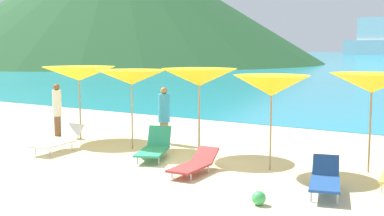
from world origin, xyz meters
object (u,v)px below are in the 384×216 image
at_px(umbrella_2, 199,77).
at_px(lounge_chair_2, 154,147).
at_px(umbrella_0, 79,74).
at_px(umbrella_1, 131,77).
at_px(umbrella_4, 372,83).
at_px(lounge_chair_0, 325,178).
at_px(beachgoer_0, 57,108).
at_px(beachgoer_1, 164,114).
at_px(beach_ball, 259,198).
at_px(umbrella_3, 272,86).
at_px(lounge_chair_1, 194,164).
at_px(lounge_chair_3, 59,140).

relative_size(umbrella_2, lounge_chair_2, 1.36).
relative_size(umbrella_0, umbrella_1, 1.07).
relative_size(umbrella_4, lounge_chair_0, 1.31).
relative_size(lounge_chair_2, beachgoer_0, 1.00).
distance_m(beachgoer_1, beach_ball, 6.28).
bearing_deg(umbrella_3, beach_ball, -70.75).
distance_m(lounge_chair_1, beach_ball, 2.54).
bearing_deg(umbrella_2, umbrella_1, -170.66).
height_order(umbrella_3, beachgoer_1, umbrella_3).
bearing_deg(lounge_chair_3, umbrella_1, 36.33).
height_order(umbrella_0, lounge_chair_1, umbrella_0).
height_order(umbrella_1, beach_ball, umbrella_1).
bearing_deg(lounge_chair_2, umbrella_4, -5.85).
bearing_deg(umbrella_0, beachgoer_1, 17.77).
bearing_deg(beach_ball, lounge_chair_2, 152.22).
relative_size(umbrella_0, lounge_chair_1, 1.53).
height_order(umbrella_3, lounge_chair_0, umbrella_3).
relative_size(umbrella_1, beachgoer_1, 1.32).
bearing_deg(beachgoer_1, umbrella_3, -54.67).
distance_m(umbrella_3, lounge_chair_0, 2.64).
bearing_deg(lounge_chair_2, beachgoer_0, 145.15).
bearing_deg(umbrella_4, lounge_chair_2, -163.30).
height_order(lounge_chair_3, beach_ball, lounge_chair_3).
bearing_deg(lounge_chair_2, umbrella_1, 128.94).
bearing_deg(beach_ball, umbrella_2, 135.79).
xyz_separation_m(lounge_chair_2, beach_ball, (3.87, -2.04, -0.18)).
bearing_deg(umbrella_4, umbrella_3, -153.62).
relative_size(umbrella_1, beachgoer_0, 1.32).
height_order(umbrella_4, lounge_chair_1, umbrella_4).
distance_m(umbrella_4, beachgoer_1, 6.11).
relative_size(umbrella_2, beachgoer_0, 1.36).
bearing_deg(lounge_chair_3, beachgoer_0, 130.97).
distance_m(umbrella_0, beachgoer_0, 1.54).
distance_m(lounge_chair_2, beachgoer_1, 2.18).
relative_size(umbrella_0, umbrella_3, 1.08).
height_order(umbrella_3, beachgoer_0, umbrella_3).
bearing_deg(lounge_chair_1, beachgoer_0, 161.55).
bearing_deg(umbrella_0, umbrella_3, -4.32).
bearing_deg(umbrella_1, beachgoer_0, 174.75).
bearing_deg(lounge_chair_1, lounge_chair_0, -1.56).
height_order(umbrella_4, beach_ball, umbrella_4).
height_order(lounge_chair_2, beach_ball, lounge_chair_2).
bearing_deg(umbrella_4, umbrella_1, -172.88).
height_order(lounge_chair_0, lounge_chair_1, lounge_chair_0).
distance_m(umbrella_2, lounge_chair_0, 4.65).
height_order(umbrella_0, beachgoer_1, umbrella_0).
relative_size(umbrella_0, umbrella_4, 1.05).
bearing_deg(umbrella_4, lounge_chair_0, -98.38).
xyz_separation_m(umbrella_1, lounge_chair_1, (2.99, -1.46, -1.79)).
bearing_deg(lounge_chair_2, umbrella_3, -12.96).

